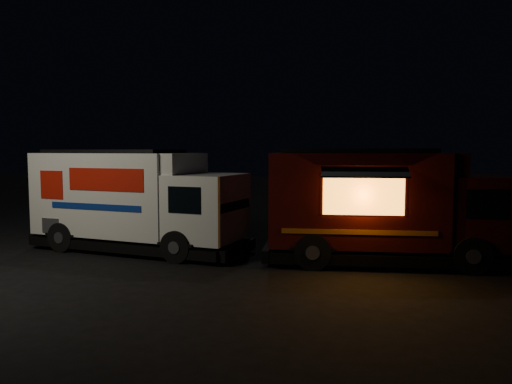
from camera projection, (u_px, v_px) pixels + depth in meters
The scene contains 3 objects.
ground at pixel (145, 264), 12.22m from camera, with size 80.00×80.00×0.00m, color black.
white_truck at pixel (139, 200), 13.75m from camera, with size 6.18×2.11×2.80m, color silver, non-canonical shape.
red_truck at pixel (388, 206), 12.28m from camera, with size 6.06×2.23×2.82m, color #380A0A, non-canonical shape.
Camera 1 is at (5.53, -11.02, 2.79)m, focal length 35.00 mm.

